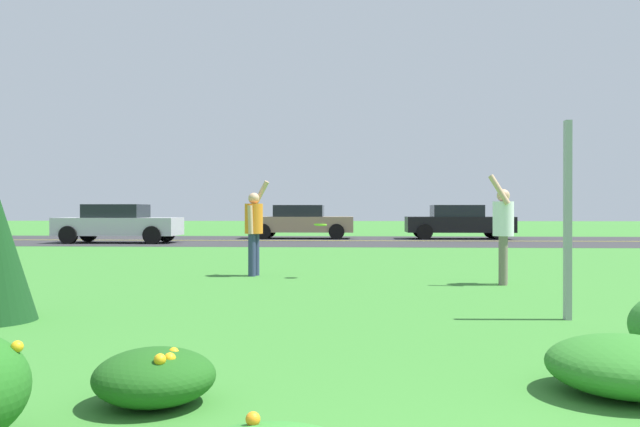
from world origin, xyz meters
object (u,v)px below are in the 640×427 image
person_thrower_orange_shirt (254,226)px  person_catcher_white_shirt (503,227)px  sign_post_near_path (568,220)px  frisbee_lime (320,225)px  car_silver_leftmost (118,223)px  car_black_center_right (458,222)px  car_tan_center_left (301,221)px

person_thrower_orange_shirt → person_catcher_white_shirt: 4.51m
sign_post_near_path → frisbee_lime: sign_post_near_path is taller
sign_post_near_path → frisbee_lime: 5.29m
frisbee_lime → car_silver_leftmost: bearing=124.0°
person_thrower_orange_shirt → car_black_center_right: size_ratio=0.40×
person_thrower_orange_shirt → sign_post_near_path: bearing=-47.4°
person_thrower_orange_shirt → person_catcher_white_shirt: bearing=-15.5°
car_silver_leftmost → car_tan_center_left: bearing=31.9°
sign_post_near_path → person_catcher_white_shirt: size_ratio=1.23×
sign_post_near_path → car_black_center_right: size_ratio=0.50×
car_silver_leftmost → person_thrower_orange_shirt: bearing=-59.6°
person_catcher_white_shirt → car_silver_leftmost: person_catcher_white_shirt is taller
car_tan_center_left → car_black_center_right: size_ratio=1.00×
person_thrower_orange_shirt → car_black_center_right: bearing=68.4°
person_thrower_orange_shirt → car_tan_center_left: 16.01m
person_thrower_orange_shirt → car_silver_leftmost: person_thrower_orange_shirt is taller
car_silver_leftmost → car_black_center_right: (13.34, 4.08, 0.00)m
person_thrower_orange_shirt → frisbee_lime: (1.27, -0.32, 0.03)m
person_thrower_orange_shirt → car_black_center_right: 17.21m
frisbee_lime → car_tan_center_left: size_ratio=0.05×
person_catcher_white_shirt → car_tan_center_left: person_catcher_white_shirt is taller
person_thrower_orange_shirt → car_tan_center_left: (-0.43, 16.00, -0.20)m
sign_post_near_path → car_black_center_right: (2.06, 20.66, -0.38)m
car_black_center_right → sign_post_near_path: bearing=-95.7°
person_catcher_white_shirt → car_black_center_right: person_catcher_white_shirt is taller
car_tan_center_left → car_silver_leftmost: bearing=-148.1°
car_silver_leftmost → car_black_center_right: size_ratio=1.00×
car_black_center_right → person_catcher_white_shirt: bearing=-96.6°
frisbee_lime → car_black_center_right: size_ratio=0.05×
sign_post_near_path → car_silver_leftmost: 20.05m
sign_post_near_path → person_thrower_orange_shirt: 6.33m
person_thrower_orange_shirt → frisbee_lime: 1.31m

